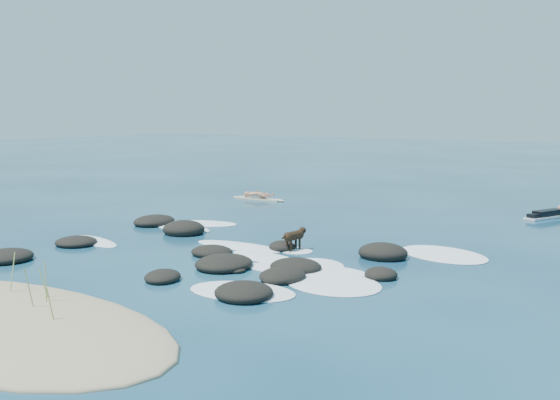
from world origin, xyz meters
The scene contains 6 objects.
ground centered at (0.00, 0.00, 0.00)m, with size 160.00×160.00×0.00m, color #0A2642.
reef_rocks centered at (-0.45, -1.37, 0.11)m, with size 11.28×8.10×0.60m.
breaking_foam centered at (1.52, -0.48, 0.01)m, with size 12.83×8.69×0.12m.
standing_surfer_rig centered at (-6.03, 8.88, 0.64)m, with size 2.86×0.62×1.63m.
paddling_surfer_rig centered at (6.42, 10.99, 0.15)m, with size 1.60×2.47×0.44m.
dog centered at (1.42, 0.44, 0.47)m, with size 0.38×1.13×0.71m.
Camera 1 is at (11.12, -14.75, 4.03)m, focal length 40.00 mm.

